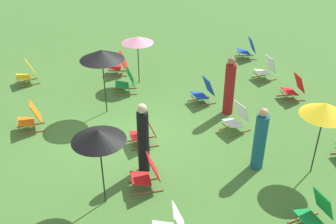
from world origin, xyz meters
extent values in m
plane|color=#477A33|center=(0.00, 0.00, 0.00)|extent=(40.00, 40.00, 0.00)
cube|color=olive|center=(-2.67, 0.41, 0.02)|extent=(0.14, 0.76, 0.04)
cube|color=olive|center=(-2.24, 0.34, 0.02)|extent=(0.14, 0.76, 0.04)
cube|color=#148C38|center=(-2.47, 0.28, 0.27)|extent=(0.54, 0.49, 0.13)
cube|color=#148C38|center=(-2.43, 0.57, 0.55)|extent=(0.51, 0.31, 0.57)
cylinder|color=olive|center=(-2.50, 0.08, 0.20)|extent=(0.44, 0.09, 0.03)
cube|color=olive|center=(0.41, 0.33, 0.02)|extent=(0.07, 0.76, 0.04)
cube|color=olive|center=(0.85, 0.35, 0.02)|extent=(0.07, 0.76, 0.04)
cube|color=red|center=(0.63, 0.24, 0.27)|extent=(0.50, 0.45, 0.13)
cube|color=red|center=(0.62, 0.54, 0.55)|extent=(0.49, 0.27, 0.57)
cylinder|color=olive|center=(0.64, 0.04, 0.20)|extent=(0.44, 0.05, 0.03)
cube|color=olive|center=(-4.34, 5.52, 0.02)|extent=(0.15, 0.76, 0.04)
cube|color=olive|center=(-3.90, 5.45, 0.02)|extent=(0.15, 0.76, 0.04)
cube|color=#1947B7|center=(-4.14, 5.39, 0.27)|extent=(0.54, 0.50, 0.13)
cube|color=#1947B7|center=(-4.09, 5.68, 0.55)|extent=(0.51, 0.32, 0.57)
cylinder|color=olive|center=(-4.17, 5.19, 0.20)|extent=(0.44, 0.09, 0.03)
cube|color=olive|center=(-2.43, 5.30, 0.02)|extent=(0.11, 0.76, 0.04)
cube|color=olive|center=(-1.99, 5.34, 0.02)|extent=(0.11, 0.76, 0.04)
cube|color=white|center=(-2.20, 5.22, 0.27)|extent=(0.52, 0.48, 0.13)
cube|color=white|center=(-2.23, 5.52, 0.55)|extent=(0.50, 0.29, 0.57)
cylinder|color=olive|center=(-2.18, 5.02, 0.20)|extent=(0.44, 0.07, 0.03)
cube|color=olive|center=(-4.17, 0.42, 0.02)|extent=(0.27, 0.73, 0.04)
cube|color=olive|center=(-3.75, 0.28, 0.02)|extent=(0.27, 0.73, 0.04)
cube|color=red|center=(-3.99, 0.26, 0.27)|extent=(0.59, 0.56, 0.13)
cube|color=red|center=(-3.90, 0.54, 0.55)|extent=(0.53, 0.38, 0.57)
cylinder|color=olive|center=(-4.06, 0.06, 0.20)|extent=(0.43, 0.16, 0.03)
cube|color=olive|center=(2.11, 0.05, 0.02)|extent=(0.07, 0.76, 0.04)
cube|color=olive|center=(2.55, 0.04, 0.02)|extent=(0.07, 0.76, 0.04)
cube|color=red|center=(2.32, -0.06, 0.27)|extent=(0.50, 0.45, 0.13)
cube|color=red|center=(2.34, 0.24, 0.55)|extent=(0.49, 0.27, 0.57)
cylinder|color=olive|center=(2.32, -0.26, 0.20)|extent=(0.44, 0.05, 0.03)
cube|color=olive|center=(-1.35, 2.59, 0.02)|extent=(0.14, 0.76, 0.04)
cube|color=olive|center=(-0.91, 2.65, 0.02)|extent=(0.14, 0.76, 0.04)
cube|color=#1947B7|center=(-1.12, 2.52, 0.27)|extent=(0.53, 0.49, 0.13)
cube|color=#1947B7|center=(-1.16, 2.82, 0.55)|extent=(0.51, 0.31, 0.57)
cylinder|color=olive|center=(-1.09, 2.32, 0.20)|extent=(0.44, 0.09, 0.03)
cube|color=olive|center=(-4.19, -2.87, 0.02)|extent=(0.21, 0.75, 0.04)
cube|color=olive|center=(-3.76, -2.77, 0.02)|extent=(0.21, 0.75, 0.04)
cube|color=yellow|center=(-3.95, -2.91, 0.27)|extent=(0.57, 0.53, 0.13)
cube|color=yellow|center=(-4.02, -2.62, 0.55)|extent=(0.52, 0.35, 0.57)
cylinder|color=olive|center=(-3.90, -3.11, 0.20)|extent=(0.43, 0.13, 0.03)
cube|color=olive|center=(-0.86, 5.51, 0.02)|extent=(0.09, 0.76, 0.04)
cube|color=olive|center=(-0.42, 5.48, 0.02)|extent=(0.09, 0.76, 0.04)
cube|color=red|center=(-0.65, 5.40, 0.27)|extent=(0.51, 0.47, 0.13)
cube|color=red|center=(-0.63, 5.70, 0.55)|extent=(0.50, 0.28, 0.57)
cylinder|color=olive|center=(-0.66, 5.20, 0.20)|extent=(0.44, 0.06, 0.03)
cube|color=olive|center=(4.14, 3.04, 0.02)|extent=(0.13, 0.76, 0.04)
cube|color=#148C38|center=(4.37, 2.97, 0.27)|extent=(0.53, 0.49, 0.13)
cube|color=#148C38|center=(4.33, 3.26, 0.55)|extent=(0.51, 0.30, 0.57)
cylinder|color=olive|center=(4.39, 2.77, 0.20)|extent=(0.44, 0.08, 0.03)
cube|color=olive|center=(0.43, 2.93, 0.02)|extent=(0.23, 0.74, 0.04)
cube|color=olive|center=(0.85, 3.05, 0.02)|extent=(0.23, 0.74, 0.04)
cube|color=white|center=(0.67, 2.89, 0.27)|extent=(0.58, 0.54, 0.13)
cube|color=white|center=(0.59, 3.18, 0.55)|extent=(0.53, 0.36, 0.57)
cylinder|color=olive|center=(0.72, 2.70, 0.20)|extent=(0.43, 0.14, 0.03)
cube|color=olive|center=(-1.10, -2.61, 0.02)|extent=(0.08, 0.76, 0.04)
cube|color=olive|center=(-0.66, -2.58, 0.02)|extent=(0.08, 0.76, 0.04)
cube|color=orange|center=(-0.88, -2.69, 0.27)|extent=(0.51, 0.46, 0.13)
cube|color=orange|center=(-0.90, -2.39, 0.55)|extent=(0.49, 0.28, 0.57)
cylinder|color=olive|center=(-0.86, -2.89, 0.20)|extent=(0.44, 0.06, 0.03)
cube|color=white|center=(4.03, 0.36, 0.55)|extent=(0.52, 0.33, 0.57)
cylinder|color=black|center=(2.58, -0.90, 0.93)|extent=(0.03, 0.03, 1.86)
cone|color=black|center=(2.58, -0.90, 1.76)|extent=(1.11, 1.11, 0.25)
cylinder|color=black|center=(2.82, 4.05, 0.94)|extent=(0.03, 0.03, 1.88)
cone|color=yellow|center=(2.82, 4.05, 1.75)|extent=(1.09, 1.09, 0.30)
cylinder|color=black|center=(-1.32, -0.39, 0.99)|extent=(0.03, 0.03, 1.98)
cone|color=black|center=(-1.32, -0.39, 1.86)|extent=(1.28, 1.28, 0.29)
cylinder|color=black|center=(-3.06, 0.96, 0.83)|extent=(0.03, 0.03, 1.65)
cone|color=pink|center=(-3.06, 0.96, 1.56)|extent=(1.07, 1.07, 0.22)
cylinder|color=#195972|center=(2.30, 2.85, 0.73)|extent=(0.41, 0.41, 1.47)
sphere|color=tan|center=(2.30, 2.85, 1.56)|extent=(0.21, 0.21, 0.21)
cylinder|color=black|center=(1.73, 0.15, 0.82)|extent=(0.29, 0.29, 1.63)
sphere|color=beige|center=(1.73, 0.15, 1.74)|extent=(0.23, 0.23, 0.23)
cylinder|color=maroon|center=(-0.32, 3.15, 0.80)|extent=(0.42, 0.42, 1.60)
sphere|color=#936647|center=(-0.32, 3.15, 1.70)|extent=(0.23, 0.23, 0.23)
camera|label=1|loc=(9.14, -1.21, 6.10)|focal=41.91mm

